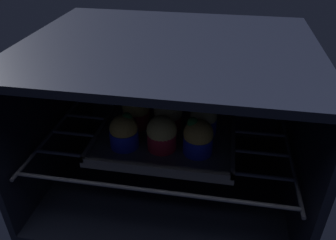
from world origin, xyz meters
The scene contains 12 objects.
oven_cavity centered at (0.00, 26.25, 17.00)cm, with size 59.00×47.00×37.00cm.
oven_rack centered at (0.00, 22.00, 13.60)cm, with size 54.80×42.00×0.80cm.
baking_tray centered at (0.00, 21.78, 14.69)cm, with size 30.40×30.40×2.20cm.
muffin_row0_col0 centered at (-7.90, 13.77, 18.60)cm, with size 6.10×6.10×7.66cm.
muffin_row0_col1 centered at (-0.03, 14.34, 18.76)cm, with size 6.27×6.27×7.51cm.
muffin_row0_col2 centered at (7.49, 14.18, 18.84)cm, with size 6.10×6.10×8.13cm.
muffin_row1_col0 centered at (-7.41, 22.07, 19.15)cm, with size 6.33×6.33×8.28cm.
muffin_row1_col1 centered at (-0.36, 22.07, 18.98)cm, with size 6.61×6.61×8.00cm.
muffin_row1_col2 centered at (7.95, 21.45, 18.57)cm, with size 6.10×6.10×7.32cm.
muffin_row2_col0 centered at (-7.33, 29.38, 19.02)cm, with size 6.28×6.28×7.97cm.
muffin_row2_col1 centered at (-0.09, 29.24, 19.13)cm, with size 6.26×6.26×8.25cm.
muffin_row2_col2 centered at (7.76, 29.14, 19.15)cm, with size 6.41×6.41×8.19cm.
Camera 1 is at (11.11, -41.35, 57.60)cm, focal length 35.74 mm.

